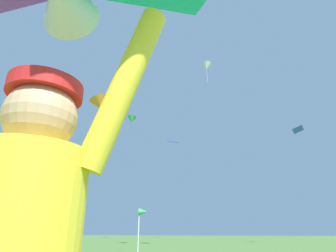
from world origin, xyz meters
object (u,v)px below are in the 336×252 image
(marker_flag, at_px, (142,216))
(distant_kite_blue_far_center, at_px, (298,129))
(distant_kite_blue_low_right, at_px, (173,141))
(distant_kite_green_overhead_distant, at_px, (132,120))
(distant_kite_white_mid_left, at_px, (207,67))
(distant_kite_orange_low_left, at_px, (100,104))

(marker_flag, bearing_deg, distant_kite_blue_far_center, 53.56)
(distant_kite_blue_low_right, bearing_deg, distant_kite_green_overhead_distant, 120.61)
(distant_kite_blue_low_right, height_order, marker_flag, distant_kite_blue_low_right)
(marker_flag, bearing_deg, distant_kite_white_mid_left, 81.91)
(distant_kite_blue_far_center, relative_size, distant_kite_green_overhead_distant, 0.42)
(distant_kite_blue_far_center, xyz_separation_m, distant_kite_green_overhead_distant, (-17.93, 8.71, 5.54))
(distant_kite_blue_far_center, xyz_separation_m, marker_flag, (-10.57, -14.31, -7.91))
(distant_kite_blue_far_center, height_order, marker_flag, distant_kite_blue_far_center)
(distant_kite_orange_low_left, distance_m, distant_kite_blue_low_right, 6.65)
(distant_kite_orange_low_left, distance_m, marker_flag, 10.94)
(distant_kite_orange_low_left, height_order, marker_flag, distant_kite_orange_low_left)
(distant_kite_green_overhead_distant, xyz_separation_m, distant_kite_orange_low_left, (2.63, -16.74, -5.86))
(distant_kite_orange_low_left, bearing_deg, distant_kite_white_mid_left, 62.94)
(distant_kite_blue_low_right, bearing_deg, distant_kite_orange_low_left, -133.54)
(distant_kite_green_overhead_distant, bearing_deg, distant_kite_blue_low_right, -59.39)
(distant_kite_blue_far_center, distance_m, distant_kite_white_mid_left, 15.91)
(distant_kite_orange_low_left, bearing_deg, distant_kite_blue_far_center, 27.66)
(distant_kite_white_mid_left, height_order, distant_kite_blue_low_right, distant_kite_white_mid_left)
(distant_kite_orange_low_left, bearing_deg, distant_kite_green_overhead_distant, 98.93)
(distant_kite_blue_far_center, bearing_deg, distant_kite_green_overhead_distant, 154.08)
(distant_kite_orange_low_left, relative_size, marker_flag, 1.58)
(distant_kite_white_mid_left, distance_m, distant_kite_orange_low_left, 21.12)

